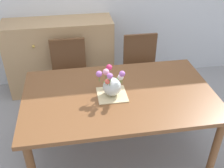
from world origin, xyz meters
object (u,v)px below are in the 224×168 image
Objects in this scene: dining_table at (119,100)px; dresser at (61,56)px; chair_right at (141,66)px; chair_left at (70,71)px; flower_vase at (112,84)px.

dresser reaches higher than dining_table.
dining_table is at bearing -67.28° from dresser.
dining_table is 1.00m from chair_right.
chair_left is 0.64× the size of dresser.
flower_vase is (-0.52, -0.89, 0.35)m from chair_right.
flower_vase is at bearing 59.51° from chair_right.
dresser is (-0.56, 1.33, -0.17)m from dining_table.
dresser is at bearing 112.72° from dining_table.
chair_right is 0.64× the size of dresser.
dining_table is at bearing 62.82° from chair_right.
chair_right is at bearing -24.25° from dresser.
chair_right reaches higher than dining_table.
dining_table is at bearing 117.18° from chair_left.
chair_left is at bearing -76.73° from dresser.
chair_left is 0.90m from chair_right.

